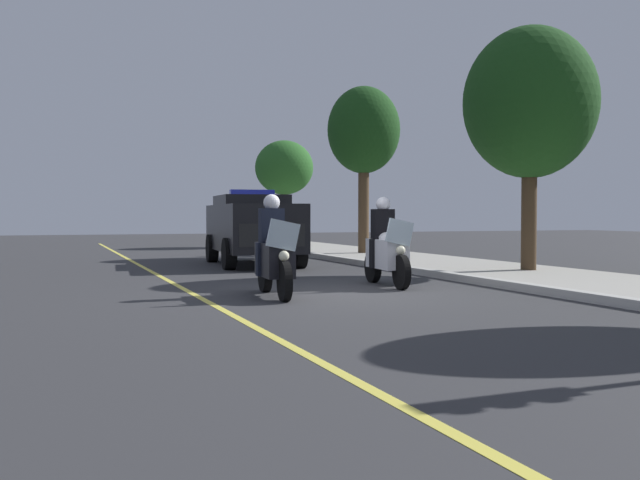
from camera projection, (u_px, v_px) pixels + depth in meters
ground_plane at (341, 294)px, 12.63m from camera, size 80.00×80.00×0.00m
curb_strip at (497, 283)px, 13.77m from camera, size 48.00×0.24×0.15m
sidewalk_strip at (578, 281)px, 14.44m from camera, size 48.00×3.60×0.10m
lane_stripe_center at (203, 299)px, 11.78m from camera, size 48.00×0.12×0.01m
police_motorcycle_lead_left at (274, 255)px, 12.18m from camera, size 2.14×0.62×1.72m
police_motorcycle_lead_right at (386, 250)px, 13.99m from camera, size 2.14×0.62×1.72m
police_suv at (253, 226)px, 19.76m from camera, size 5.04×2.38×2.05m
cyclist_background at (267, 230)px, 24.48m from camera, size 1.76×0.34×1.69m
tree_mid_block at (530, 104)px, 16.63m from camera, size 3.05×3.05×5.57m
tree_far_back at (364, 132)px, 24.09m from camera, size 2.41×2.41×5.52m
tree_behind_suv at (284, 168)px, 30.99m from camera, size 2.48×2.48×4.43m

